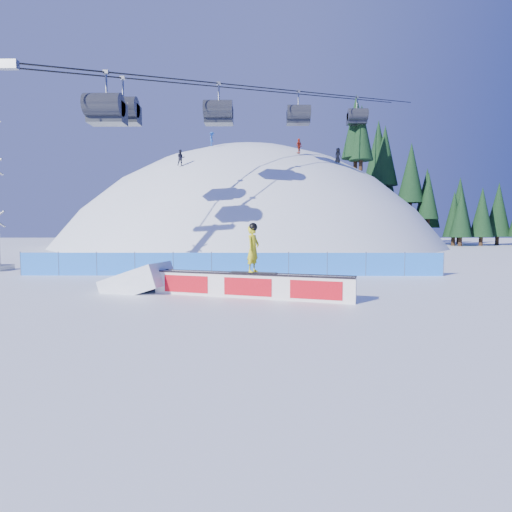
{
  "coord_description": "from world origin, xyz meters",
  "views": [
    {
      "loc": [
        1.53,
        -16.11,
        2.52
      ],
      "look_at": [
        1.36,
        0.08,
        1.35
      ],
      "focal_mm": 28.0,
      "sensor_mm": 36.0,
      "label": 1
    }
  ],
  "objects": [
    {
      "name": "distant_skiers",
      "position": [
        0.24,
        29.85,
        11.47
      ],
      "size": [
        18.2,
        7.39,
        4.96
      ],
      "color": "black",
      "rests_on": "ground"
    },
    {
      "name": "snow_ramp",
      "position": [
        -3.29,
        -0.59,
        0.0
      ],
      "size": [
        2.97,
        2.31,
        1.63
      ],
      "primitive_type": null,
      "rotation": [
        0.0,
        -0.31,
        -0.29
      ],
      "color": "white",
      "rests_on": "ground"
    },
    {
      "name": "chairlift",
      "position": [
        4.74,
        27.49,
        16.89
      ],
      "size": [
        40.8,
        41.7,
        22.0
      ],
      "color": "gray",
      "rests_on": "ground"
    },
    {
      "name": "safety_fence",
      "position": [
        0.0,
        4.5,
        0.6
      ],
      "size": [
        22.05,
        0.05,
        1.3
      ],
      "color": "blue",
      "rests_on": "ground"
    },
    {
      "name": "rail_box",
      "position": [
        1.15,
        -1.93,
        0.44
      ],
      "size": [
        7.26,
        2.63,
        0.89
      ],
      "rotation": [
        0.0,
        0.0,
        -0.29
      ],
      "color": "white",
      "rests_on": "ground"
    },
    {
      "name": "snow_hill",
      "position": [
        0.0,
        42.0,
        -18.0
      ],
      "size": [
        64.0,
        64.0,
        64.0
      ],
      "color": "white",
      "rests_on": "ground"
    },
    {
      "name": "snowboarder",
      "position": [
        1.28,
        -1.97,
        1.77
      ],
      "size": [
        1.73,
        0.79,
        1.79
      ],
      "rotation": [
        0.0,
        0.0,
        1.08
      ],
      "color": "black",
      "rests_on": "rail_box"
    },
    {
      "name": "treeline",
      "position": [
        24.21,
        40.63,
        9.51
      ],
      "size": [
        26.44,
        13.04,
        21.44
      ],
      "color": "black",
      "rests_on": "ground"
    },
    {
      "name": "ground",
      "position": [
        0.0,
        0.0,
        0.0
      ],
      "size": [
        160.0,
        160.0,
        0.0
      ],
      "primitive_type": "plane",
      "color": "white",
      "rests_on": "ground"
    }
  ]
}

